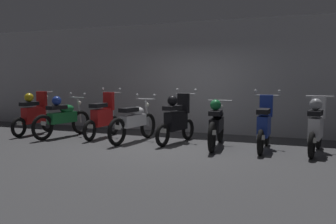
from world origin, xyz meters
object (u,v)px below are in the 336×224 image
Objects in this scene: motorbike_slot_3 at (134,122)px; motorbike_slot_0 at (34,114)px; motorbike_slot_4 at (177,119)px; motorbike_slot_7 at (316,126)px; motorbike_slot_1 at (63,117)px; motorbike_slot_6 at (264,126)px; motorbike_slot_5 at (217,124)px; motorbike_slot_2 at (103,117)px.

motorbike_slot_0 is at bearing 179.36° from motorbike_slot_3.
motorbike_slot_4 is (1.03, 0.20, 0.08)m from motorbike_slot_3.
motorbike_slot_1 is at bearing -178.42° from motorbike_slot_7.
motorbike_slot_4 is at bearing 4.83° from motorbike_slot_1.
motorbike_slot_7 is (3.08, -0.09, -0.00)m from motorbike_slot_4.
motorbike_slot_1 is at bearing -178.21° from motorbike_slot_6.
motorbike_slot_3 is 1.05m from motorbike_slot_4.
motorbike_slot_1 is at bearing -178.84° from motorbike_slot_5.
motorbike_slot_3 is 2.05m from motorbike_slot_5.
motorbike_slot_2 is at bearing 175.83° from motorbike_slot_5.
motorbike_slot_4 is 0.86× the size of motorbike_slot_5.
motorbike_slot_3 reaches higher than motorbike_slot_5.
motorbike_slot_4 is 3.08m from motorbike_slot_7.
motorbike_slot_7 is at bearing 1.51° from motorbike_slot_3.
motorbike_slot_7 reaches higher than motorbike_slot_1.
motorbike_slot_6 is (5.14, 0.16, -0.00)m from motorbike_slot_1.
motorbike_slot_2 reaches higher than motorbike_slot_0.
motorbike_slot_0 is 1.00× the size of motorbike_slot_7.
motorbike_slot_1 is 1.15× the size of motorbike_slot_6.
motorbike_slot_0 reaches higher than motorbike_slot_1.
motorbike_slot_0 is 3.09m from motorbike_slot_3.
motorbike_slot_4 is 1.04m from motorbike_slot_5.
motorbike_slot_0 is 2.07m from motorbike_slot_2.
motorbike_slot_3 is (2.06, 0.06, -0.04)m from motorbike_slot_1.
motorbike_slot_3 is (3.09, -0.03, -0.07)m from motorbike_slot_0.
motorbike_slot_2 is 2.06m from motorbike_slot_4.
motorbike_slot_2 is 1.00× the size of motorbike_slot_6.
motorbike_slot_6 is at bearing -179.45° from motorbike_slot_7.
motorbike_slot_7 reaches higher than motorbike_slot_5.
motorbike_slot_2 is 1.00× the size of motorbike_slot_7.
motorbike_slot_7 is (2.06, 0.09, 0.04)m from motorbike_slot_5.
motorbike_slot_0 is 0.86× the size of motorbike_slot_5.
motorbike_slot_4 is at bearing 170.12° from motorbike_slot_5.
motorbike_slot_0 is at bearing -179.40° from motorbike_slot_6.
motorbike_slot_3 is at bearing -178.49° from motorbike_slot_7.
motorbike_slot_2 is at bearing 178.47° from motorbike_slot_7.
motorbike_slot_5 is 1.03m from motorbike_slot_6.
motorbike_slot_1 is 6.17m from motorbike_slot_7.
motorbike_slot_5 is 1.16× the size of motorbike_slot_6.
motorbike_slot_6 is (3.08, 0.10, 0.04)m from motorbike_slot_3.
motorbike_slot_3 is 4.11m from motorbike_slot_7.
motorbike_slot_0 is 1.00× the size of motorbike_slot_6.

